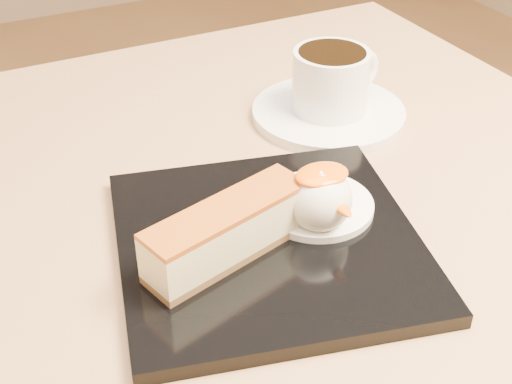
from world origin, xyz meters
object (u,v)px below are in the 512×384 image
cheesecake (228,231)px  dessert_plate (268,243)px  ice_cream_scoop (320,199)px  coffee_cup (332,79)px  saucer (328,113)px

cheesecake → dessert_plate: bearing=-7.3°
dessert_plate → cheesecake: size_ratio=1.65×
ice_cream_scoop → coffee_cup: (0.11, 0.16, 0.00)m
coffee_cup → saucer: bearing=-180.0°
cheesecake → saucer: (0.18, 0.16, -0.03)m
coffee_cup → ice_cream_scoop: bearing=-133.3°
dessert_plate → coffee_cup: 0.22m
dessert_plate → cheesecake: cheesecake is taller
dessert_plate → coffee_cup: size_ratio=2.24×
cheesecake → ice_cream_scoop: 0.08m
dessert_plate → saucer: (0.15, 0.16, -0.00)m
dessert_plate → saucer: bearing=46.4°
saucer → coffee_cup: coffee_cup is taller
dessert_plate → cheesecake: bearing=-171.9°
cheesecake → coffee_cup: (0.18, 0.16, 0.01)m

